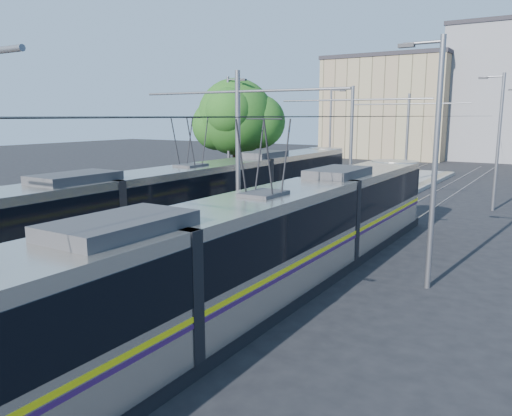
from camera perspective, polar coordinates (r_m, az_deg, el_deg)
The scene contains 12 objects.
ground at distance 14.90m, azimuth -19.89°, elevation -12.19°, with size 160.00×160.00×0.00m, color black.
platform at distance 28.13m, azimuth 8.32°, elevation -0.75°, with size 4.00×50.00×0.30m, color gray.
tactile_strip_left at distance 28.70m, azimuth 5.68°, elevation -0.15°, with size 0.70×50.00×0.01m, color gray.
tactile_strip_right at distance 27.56m, azimuth 11.08°, elevation -0.74°, with size 0.70×50.00×0.01m, color gray.
rails at distance 28.15m, azimuth 8.31°, elevation -1.02°, with size 8.71×70.00×0.03m.
tram_left at distance 23.33m, azimuth -7.36°, elevation 0.84°, with size 2.43×31.89×5.50m.
tram_right at distance 14.85m, azimuth 0.88°, elevation -4.04°, with size 2.43×27.66×5.50m.
catenary at distance 25.04m, azimuth 5.92°, elevation 8.02°, with size 9.20×70.00×7.00m.
street_lamps at distance 31.34m, azimuth 11.50°, elevation 7.73°, with size 15.18×38.22×8.00m.
shelter at distance 23.66m, azimuth 6.39°, elevation 0.44°, with size 0.84×1.13×2.25m.
tree at distance 33.26m, azimuth -1.66°, elevation 10.20°, with size 5.51×5.09×8.00m.
building_left at distance 71.47m, azimuth 15.22°, elevation 11.03°, with size 16.32×12.24×13.34m.
Camera 1 is at (11.04, -8.29, 5.59)m, focal length 35.00 mm.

